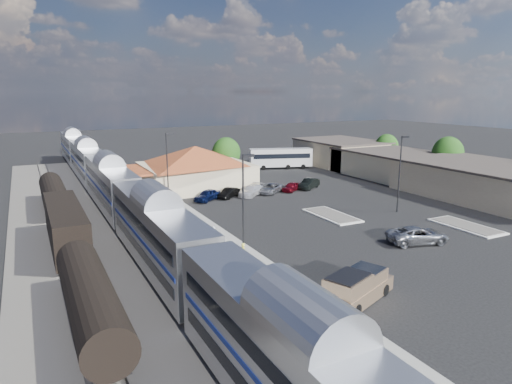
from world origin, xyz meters
name	(u,v)px	position (x,y,z in m)	size (l,w,h in m)	color
ground	(312,225)	(0.00, 0.00, 0.00)	(280.00, 280.00, 0.00)	black
railbed	(96,231)	(-21.00, 8.00, 0.06)	(16.00, 100.00, 0.12)	#4C4944
platform	(187,224)	(-12.00, 6.00, 0.09)	(5.50, 92.00, 0.18)	gray
passenger_train	(110,187)	(-18.00, 15.93, 2.87)	(3.00, 104.00, 5.55)	silver
freight_cars	(66,228)	(-24.00, 3.74, 1.93)	(2.80, 46.00, 4.00)	black
station_depot	(195,167)	(-4.56, 24.00, 3.13)	(18.35, 12.24, 6.20)	beige
buildings_east	(409,166)	(28.00, 14.28, 2.27)	(14.40, 51.40, 4.80)	#C6B28C
traffic_island_south	(332,215)	(4.00, 2.00, 0.10)	(3.30, 7.50, 0.21)	silver
traffic_island_north	(466,226)	(14.00, -8.00, 0.10)	(3.30, 7.50, 0.21)	silver
lamp_plat_s	(244,198)	(-10.90, -6.00, 5.34)	(1.08, 0.25, 9.00)	black
lamp_plat_n	(168,162)	(-10.90, 16.00, 5.34)	(1.08, 0.25, 9.00)	black
lamp_lot	(401,167)	(12.10, 0.00, 5.34)	(1.08, 0.25, 9.00)	black
tree_east_b	(448,153)	(34.00, 12.00, 4.22)	(4.94, 4.94, 6.96)	#382314
tree_east_c	(386,147)	(34.00, 26.00, 3.76)	(4.41, 4.41, 6.21)	#382314
tree_depot	(226,153)	(3.00, 30.00, 4.02)	(4.71, 4.71, 6.63)	#382314
pickup_truck	(358,287)	(-7.40, -16.47, 1.02)	(6.64, 4.46, 2.16)	tan
suv	(418,235)	(5.44, -9.49, 0.80)	(2.66, 5.78, 1.61)	#9A9CA1
coach_bus	(281,157)	(15.37, 33.39, 2.12)	(11.65, 5.88, 3.67)	silver
person_a	(243,253)	(-11.50, -7.06, 1.04)	(0.63, 0.41, 1.72)	#D5CD42
person_b	(214,236)	(-12.09, -2.03, 1.10)	(0.90, 0.70, 1.84)	white
parked_car_a	(207,195)	(-5.95, 15.56, 0.73)	(1.73, 4.30, 1.47)	#0D1844
parked_car_b	(229,193)	(-2.75, 15.86, 0.65)	(1.38, 3.96, 1.30)	black
parked_car_c	(251,190)	(0.45, 15.56, 0.72)	(2.02, 4.98, 1.45)	white
parked_car_d	(271,188)	(3.65, 15.86, 0.67)	(2.23, 4.84, 1.35)	gray
parked_car_e	(291,187)	(6.85, 15.56, 0.64)	(1.52, 3.77, 1.28)	maroon
parked_car_f	(309,184)	(10.05, 15.86, 0.74)	(1.57, 4.50, 1.48)	black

